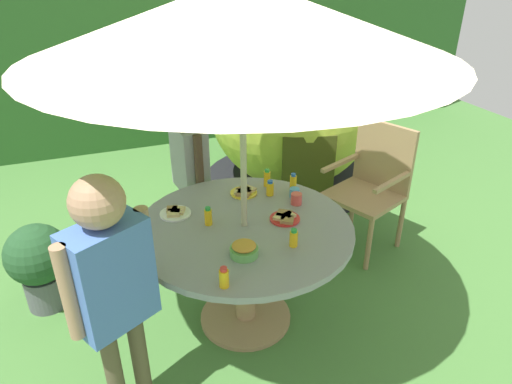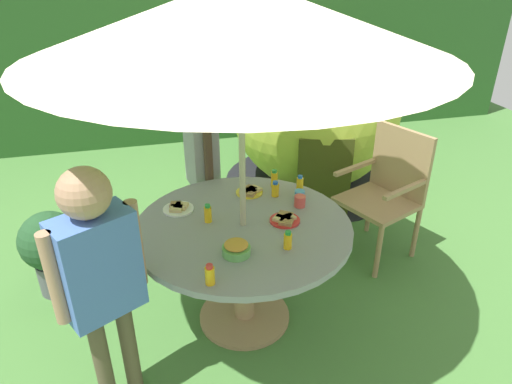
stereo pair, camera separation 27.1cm
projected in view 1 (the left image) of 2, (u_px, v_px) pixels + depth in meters
ground_plane at (246, 319)px, 3.08m from camera, size 10.00×10.00×0.02m
hedge_backdrop at (145, 57)px, 5.62m from camera, size 9.00×0.70×2.05m
garden_table at (245, 246)px, 2.81m from camera, size 1.31×1.31×0.73m
patio_umbrella at (241, 18)px, 2.20m from camera, size 2.16×2.16×2.08m
wooden_chair at (372, 181)px, 3.64m from camera, size 0.65×0.66×1.01m
dome_tent at (291, 106)px, 4.60m from camera, size 2.21×2.21×1.62m
potted_plant at (39, 262)px, 3.04m from camera, size 0.41×0.41×0.62m
child_in_grey_shirt at (190, 159)px, 3.38m from camera, size 0.23×0.43×1.29m
child_in_blue_shirt at (111, 276)px, 2.07m from camera, size 0.42×0.35×1.38m
snack_bowl at (244, 249)px, 2.45m from camera, size 0.15×0.15×0.08m
plate_center_back at (244, 192)px, 3.08m from camera, size 0.18×0.19×0.03m
plate_center_front at (175, 212)px, 2.84m from camera, size 0.19×0.19×0.03m
plate_mid_left at (285, 218)px, 2.79m from camera, size 0.18×0.19×0.03m
juice_bottle_near_left at (267, 178)px, 3.17m from camera, size 0.05×0.05×0.13m
juice_bottle_near_right at (224, 278)px, 2.22m from camera, size 0.05×0.05×0.11m
juice_bottle_far_left at (293, 182)px, 3.12m from camera, size 0.05×0.05×0.12m
juice_bottle_far_right at (270, 188)px, 3.05m from camera, size 0.05×0.05×0.11m
juice_bottle_mid_right at (294, 238)px, 2.52m from camera, size 0.05×0.05×0.11m
juice_bottle_front_edge at (208, 217)px, 2.72m from camera, size 0.05×0.05×0.12m
cup_near at (294, 193)px, 3.04m from camera, size 0.07×0.07×0.06m
cup_far at (296, 199)px, 2.95m from camera, size 0.07×0.07×0.07m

